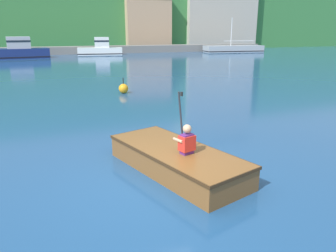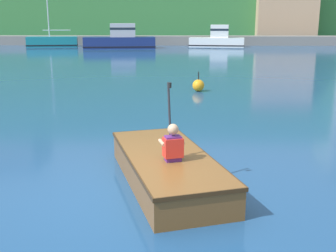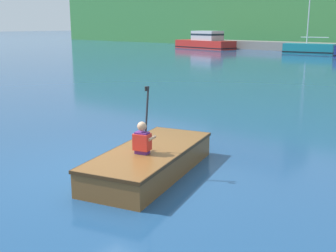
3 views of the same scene
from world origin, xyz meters
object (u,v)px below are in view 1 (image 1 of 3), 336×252
at_px(moored_boat_dock_center_near, 17,51).
at_px(rowboat_foreground, 175,158).
at_px(moored_boat_dock_west_inner, 233,49).
at_px(person_paddler, 187,140).
at_px(channel_buoy, 123,88).
at_px(moored_boat_dock_west_end, 100,49).

distance_m(moored_boat_dock_center_near, rowboat_foreground, 32.33).
xyz_separation_m(moored_boat_dock_west_inner, person_paddler, (-21.55, -33.98, 0.35)).
distance_m(moored_boat_dock_west_inner, channel_buoy, 32.24).
height_order(moored_boat_dock_west_end, channel_buoy, moored_boat_dock_west_end).
bearing_deg(moored_boat_dock_west_inner, channel_buoy, -129.97).
bearing_deg(moored_boat_dock_west_end, rowboat_foreground, -96.54).
bearing_deg(person_paddler, moored_boat_dock_west_end, 83.70).
distance_m(moored_boat_dock_west_end, moored_boat_dock_west_inner, 17.74).
xyz_separation_m(moored_boat_dock_center_near, channel_buoy, (5.94, -23.01, -0.55)).
xyz_separation_m(moored_boat_dock_west_inner, moored_boat_dock_center_near, (-26.65, -1.70, 0.37)).
bearing_deg(rowboat_foreground, moored_boat_dock_center_near, 98.89).
bearing_deg(channel_buoy, moored_boat_dock_west_end, 83.28).
bearing_deg(moored_boat_dock_west_end, moored_boat_dock_west_inner, -2.10).
distance_m(rowboat_foreground, person_paddler, 0.60).
relative_size(moored_boat_dock_west_end, moored_boat_dock_center_near, 0.82).
bearing_deg(moored_boat_dock_center_near, person_paddler, -81.01).
xyz_separation_m(rowboat_foreground, channel_buoy, (0.94, 8.93, -0.05)).
height_order(moored_boat_dock_center_near, rowboat_foreground, moored_boat_dock_center_near).
height_order(moored_boat_dock_center_near, channel_buoy, moored_boat_dock_center_near).
distance_m(rowboat_foreground, channel_buoy, 8.98).
height_order(rowboat_foreground, channel_buoy, channel_buoy).
bearing_deg(moored_boat_dock_center_near, moored_boat_dock_west_inner, 3.64).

